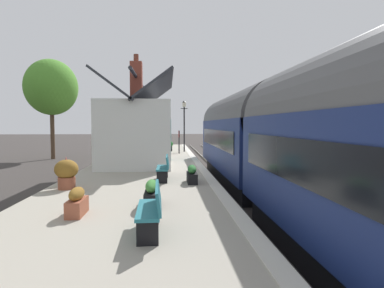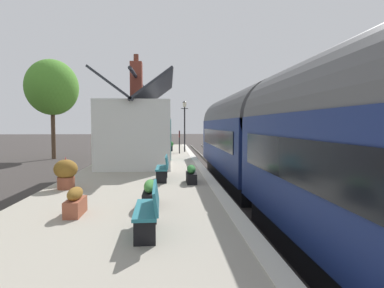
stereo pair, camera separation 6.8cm
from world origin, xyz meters
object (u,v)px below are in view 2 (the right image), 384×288
Objects in this scene: planter_under_sign at (191,174)px; tree_mid_background at (52,88)px; planter_edge_far at (158,144)px; train at (281,142)px; planter_by_door at (170,145)px; bench_near_building at (150,208)px; planter_edge_near at (75,202)px; station_building at (139,131)px; bench_platform_end at (164,167)px; planter_bench_left at (155,146)px; station_sign_board at (179,136)px; lamp_post_platform at (185,116)px; planter_bench_right at (150,194)px; planter_corner_building at (66,172)px.

planter_under_sign is 0.12× the size of tree_mid_background.
planter_edge_far is 15.72m from planter_under_sign.
train is 14.37m from planter_by_door.
bench_near_building is at bearing 178.58° from planter_by_door.
planter_edge_far is 1.10× the size of planter_by_door.
planter_under_sign is at bearing -37.04° from planter_edge_near.
planter_under_sign is at bearing -174.06° from planter_edge_far.
station_building reaches higher than bench_platform_end.
bench_near_building reaches higher than planter_under_sign.
planter_bench_left is 0.93× the size of planter_edge_near.
tree_mid_background reaches higher than planter_by_door.
planter_bench_left is 0.89× the size of planter_edge_far.
station_building is at bearing 156.61° from station_sign_board.
lamp_post_platform reaches higher than planter_edge_near.
station_building is 7.16× the size of planter_bench_right.
train reaches higher than planter_by_door.
planter_edge_near is (-18.35, 0.95, -0.02)m from planter_bench_left.
planter_corner_building is (-15.40, 2.07, 0.19)m from planter_bench_left.
train reaches higher than planter_under_sign.
tree_mid_background is (0.26, 8.47, 4.53)m from planter_edge_far.
lamp_post_platform reaches higher than planter_under_sign.
planter_edge_far reaches higher than planter_by_door.
tree_mid_background is (19.60, 7.30, 4.64)m from planter_edge_near.
planter_bench_right is 18.72m from planter_edge_far.
tree_mid_background reaches higher than lamp_post_platform.
station_sign_board reaches higher than bench_platform_end.
planter_edge_far is 0.87× the size of planter_under_sign.
planter_corner_building reaches higher than planter_edge_near.
bench_platform_end and bench_near_building have the same top height.
train is at bearing -166.07° from planter_by_door.
bench_platform_end is at bearing 61.65° from planter_under_sign.
planter_edge_near is 0.83× the size of planter_under_sign.
station_building is at bearing 157.70° from lamp_post_platform.
planter_edge_near is (1.34, 1.69, -0.18)m from bench_near_building.
planter_edge_near is 0.96× the size of planter_edge_far.
train reaches higher than planter_bench_right.
planter_edge_near is at bearing 156.25° from bench_platform_end.
train is 5.82m from bench_near_building.
bench_near_building is at bearing -177.84° from planter_bench_left.
bench_near_building is 1.51× the size of planter_under_sign.
lamp_post_platform is 2.37× the size of station_sign_board.
train is 15.02× the size of bench_near_building.
planter_under_sign is at bearing -147.59° from tree_mid_background.
bench_platform_end is at bearing 178.69° from planter_by_door.
bench_near_building is at bearing 137.28° from train.
planter_edge_far is (20.68, 0.52, -0.07)m from bench_near_building.
planter_corner_building reaches higher than bench_platform_end.
bench_near_building is at bearing 175.19° from lamp_post_platform.
planter_under_sign is (0.75, -3.92, -0.22)m from planter_corner_building.
station_building is 7.16m from lamp_post_platform.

